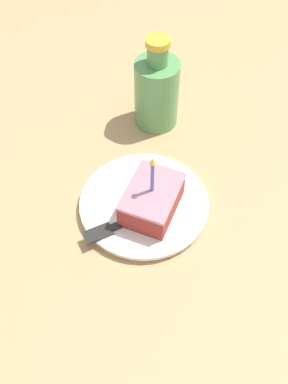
{
  "coord_description": "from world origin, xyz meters",
  "views": [
    {
      "loc": [
        0.14,
        -0.4,
        0.62
      ],
      "look_at": [
        -0.02,
        0.01,
        0.04
      ],
      "focal_mm": 42.0,
      "sensor_mm": 36.0,
      "label": 1
    }
  ],
  "objects_px": {
    "cake_slice": "(152,198)",
    "fork": "(124,223)",
    "plate": "(144,204)",
    "bottle": "(157,91)"
  },
  "relations": [
    {
      "from": "plate",
      "to": "cake_slice",
      "type": "distance_m",
      "value": 0.04
    },
    {
      "from": "bottle",
      "to": "cake_slice",
      "type": "bearing_deg",
      "value": -70.53
    },
    {
      "from": "plate",
      "to": "bottle",
      "type": "bearing_deg",
      "value": 105.68
    },
    {
      "from": "fork",
      "to": "bottle",
      "type": "height_order",
      "value": "bottle"
    },
    {
      "from": "plate",
      "to": "bottle",
      "type": "height_order",
      "value": "bottle"
    },
    {
      "from": "plate",
      "to": "cake_slice",
      "type": "height_order",
      "value": "cake_slice"
    },
    {
      "from": "cake_slice",
      "to": "bottle",
      "type": "relative_size",
      "value": 0.68
    },
    {
      "from": "cake_slice",
      "to": "fork",
      "type": "relative_size",
      "value": 0.94
    },
    {
      "from": "cake_slice",
      "to": "bottle",
      "type": "height_order",
      "value": "bottle"
    },
    {
      "from": "fork",
      "to": "plate",
      "type": "bearing_deg",
      "value": 77.19
    }
  ]
}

